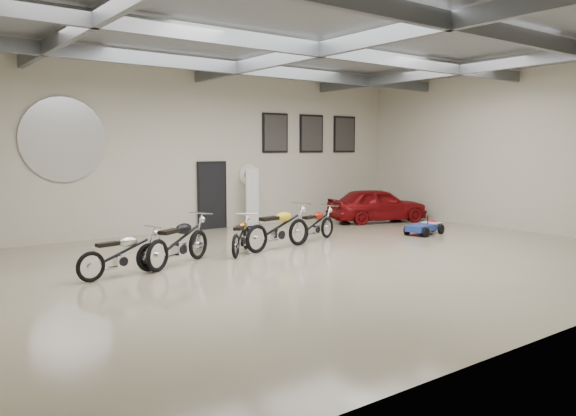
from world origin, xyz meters
TOP-DOWN VIEW (x-y plane):
  - floor at (0.00, 0.00)m, footprint 16.00×12.00m
  - ceiling at (0.00, 0.00)m, footprint 16.00×12.00m
  - back_wall at (0.00, 6.00)m, footprint 16.00×0.02m
  - right_wall at (8.00, 0.00)m, footprint 0.02×12.00m
  - ceiling_beams at (0.00, 0.00)m, footprint 15.80×11.80m
  - door at (0.50, 5.95)m, footprint 0.92×0.08m
  - logo_plaque at (-4.00, 5.95)m, footprint 2.30×0.06m
  - poster_left at (3.00, 5.96)m, footprint 1.05×0.08m
  - poster_mid at (4.60, 5.96)m, footprint 1.05×0.08m
  - poster_right at (6.20, 5.96)m, footprint 1.05×0.08m
  - oil_sign at (1.90, 5.95)m, footprint 0.72×0.10m
  - banner_stand at (1.75, 5.50)m, footprint 0.54×0.26m
  - motorcycle_silver at (-4.31, 1.02)m, footprint 1.93×0.91m
  - motorcycle_black at (-2.89, 1.34)m, footprint 2.18×1.59m
  - motorcycle_gold at (-1.03, 1.74)m, footprint 1.63×1.66m
  - motorcycle_yellow at (0.04, 1.67)m, footprint 2.28×1.07m
  - motorcycle_red at (1.63, 2.13)m, footprint 1.93×1.09m
  - go_kart at (5.13, 1.08)m, footprint 1.68×0.97m
  - vintage_car at (6.00, 4.00)m, footprint 2.34×3.78m

SIDE VIEW (x-z plane):
  - floor at x=0.00m, z-range -0.01..0.01m
  - go_kart at x=5.13m, z-range 0.00..0.57m
  - motorcycle_gold at x=-1.03m, z-range 0.00..0.93m
  - motorcycle_red at x=1.63m, z-range 0.00..0.96m
  - motorcycle_silver at x=-4.31m, z-range 0.00..0.97m
  - motorcycle_black at x=-2.89m, z-range 0.00..1.10m
  - motorcycle_yellow at x=0.04m, z-range 0.00..1.14m
  - vintage_car at x=6.00m, z-range 0.00..1.20m
  - banner_stand at x=1.75m, z-range 0.00..1.90m
  - door at x=0.50m, z-range 0.00..2.10m
  - oil_sign at x=1.90m, z-range 1.34..2.06m
  - back_wall at x=0.00m, z-range 0.00..5.00m
  - right_wall at x=8.00m, z-range 0.00..5.00m
  - logo_plaque at x=-4.00m, z-range 2.22..3.38m
  - poster_left at x=3.00m, z-range 2.42..3.78m
  - poster_mid at x=4.60m, z-range 2.42..3.78m
  - poster_right at x=6.20m, z-range 2.42..3.78m
  - ceiling_beams at x=0.00m, z-range 4.59..4.91m
  - ceiling at x=0.00m, z-range 5.00..5.00m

